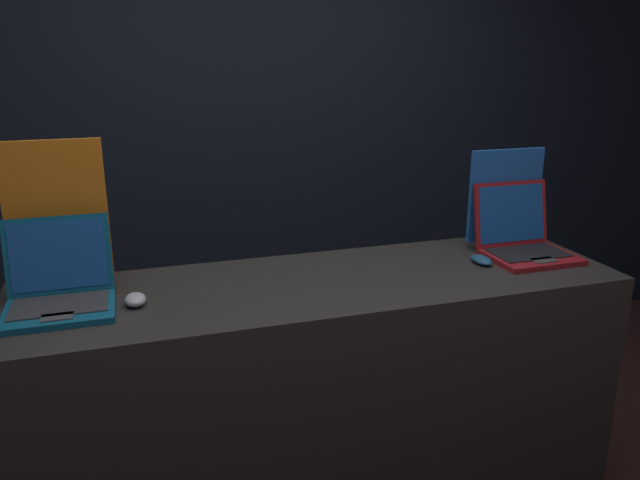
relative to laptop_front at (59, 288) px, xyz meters
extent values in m
cube|color=black|center=(0.86, 1.40, 0.35)|extent=(8.00, 0.05, 2.80)
cube|color=#282623|center=(0.86, -0.03, -0.55)|extent=(2.13, 0.63, 0.98)
cube|color=#0F5170|center=(0.00, -0.06, -0.05)|extent=(0.32, 0.25, 0.02)
cube|color=#2D2D30|center=(0.00, -0.04, -0.04)|extent=(0.29, 0.18, 0.00)
cube|color=#3F3F42|center=(0.00, -0.14, -0.04)|extent=(0.09, 0.06, 0.00)
cube|color=#0F5170|center=(0.00, 0.09, 0.08)|extent=(0.32, 0.07, 0.25)
cube|color=#194C99|center=(0.00, 0.09, 0.08)|extent=(0.29, 0.05, 0.22)
ellipsoid|color=#B2B2B7|center=(0.22, -0.06, -0.04)|extent=(0.07, 0.09, 0.04)
cube|color=black|center=(0.00, 0.19, -0.05)|extent=(0.18, 0.07, 0.02)
cube|color=orange|center=(0.00, 0.19, 0.20)|extent=(0.32, 0.02, 0.48)
cube|color=maroon|center=(1.70, -0.05, -0.05)|extent=(0.32, 0.26, 0.02)
cube|color=black|center=(1.70, -0.03, -0.04)|extent=(0.29, 0.18, 0.00)
cube|color=#3F3F42|center=(1.70, -0.13, -0.04)|extent=(0.09, 0.06, 0.00)
cube|color=maroon|center=(1.70, 0.10, 0.08)|extent=(0.32, 0.07, 0.25)
cube|color=#194C99|center=(1.70, 0.10, 0.08)|extent=(0.29, 0.05, 0.22)
ellipsoid|color=navy|center=(1.49, -0.04, -0.05)|extent=(0.06, 0.11, 0.03)
cube|color=black|center=(1.70, 0.15, -0.05)|extent=(0.18, 0.07, 0.02)
cube|color=#1E59B2|center=(1.70, 0.15, 0.15)|extent=(0.32, 0.02, 0.37)
camera|label=1|loc=(0.23, -1.98, 0.72)|focal=35.00mm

